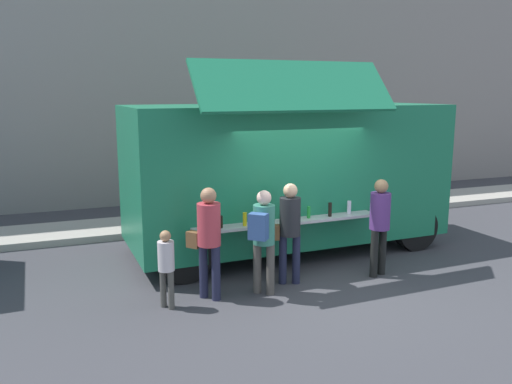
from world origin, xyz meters
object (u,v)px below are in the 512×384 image
food_truck_main (287,172)px  customer_rear_waiting (208,234)px  customer_front_ordering (289,225)px  customer_mid_with_backpack (263,232)px  trash_bin (381,194)px  child_near_queue (166,262)px  customer_extra_browsing (380,219)px

food_truck_main → customer_rear_waiting: 2.94m
customer_front_ordering → customer_rear_waiting: bearing=115.6°
food_truck_main → customer_mid_with_backpack: food_truck_main is taller
trash_bin → customer_front_ordering: customer_front_ordering is taller
food_truck_main → customer_mid_with_backpack: (-1.33, -2.05, -0.56)m
customer_rear_waiting → child_near_queue: (-0.68, -0.13, -0.33)m
trash_bin → customer_rear_waiting: (-6.00, -4.23, 0.59)m
trash_bin → child_near_queue: child_near_queue is taller
trash_bin → customer_front_ordering: 6.17m
customer_front_ordering → trash_bin: bearing=-28.8°
food_truck_main → customer_front_ordering: bearing=-115.0°
food_truck_main → child_near_queue: food_truck_main is taller
trash_bin → child_near_queue: bearing=-146.9°
customer_rear_waiting → trash_bin: bearing=-4.7°
customer_rear_waiting → customer_mid_with_backpack: bearing=-49.7°
trash_bin → customer_extra_browsing: size_ratio=0.52×
food_truck_main → trash_bin: size_ratio=7.10×
customer_front_ordering → child_near_queue: bearing=117.2°
customer_front_ordering → customer_mid_with_backpack: bearing=136.6°
customer_extra_browsing → child_near_queue: (-3.68, -0.06, -0.31)m
customer_mid_with_backpack → customer_rear_waiting: size_ratio=0.95×
trash_bin → child_near_queue: (-6.67, -4.36, 0.27)m
trash_bin → customer_front_ordering: bearing=-138.4°
customer_rear_waiting → child_near_queue: customer_rear_waiting is taller
child_near_queue → customer_front_ordering: bearing=-28.4°
customer_front_ordering → child_near_queue: size_ratio=1.43×
customer_front_ordering → child_near_queue: customer_front_ordering is taller
food_truck_main → child_near_queue: 3.60m
food_truck_main → child_near_queue: size_ratio=5.27×
food_truck_main → child_near_queue: bearing=-146.0°
customer_extra_browsing → child_near_queue: customer_extra_browsing is taller
food_truck_main → customer_front_ordering: size_ratio=3.68×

